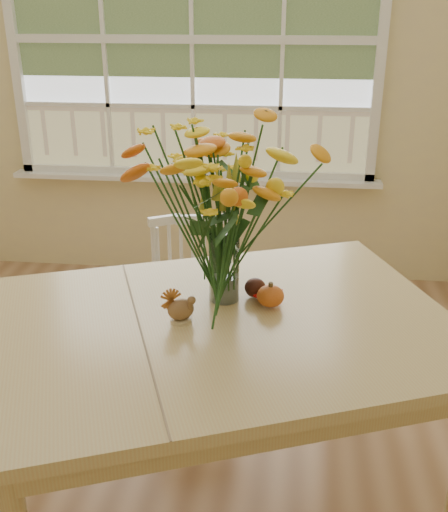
# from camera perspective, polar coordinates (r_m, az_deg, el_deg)

# --- Properties ---
(wall_back) EXTENTS (4.00, 0.02, 2.70)m
(wall_back) POSITION_cam_1_polar(r_m,az_deg,el_deg) (3.90, -2.93, 17.02)
(wall_back) COLOR beige
(wall_back) RESTS_ON floor
(window) EXTENTS (2.42, 0.12, 1.74)m
(window) POSITION_cam_1_polar(r_m,az_deg,el_deg) (3.85, -3.08, 19.64)
(window) COLOR silver
(window) RESTS_ON wall_back
(dining_table) EXTENTS (1.78, 1.54, 0.80)m
(dining_table) POSITION_cam_1_polar(r_m,az_deg,el_deg) (2.01, -0.06, -8.46)
(dining_table) COLOR tan
(dining_table) RESTS_ON floor
(windsor_chair) EXTENTS (0.46, 0.45, 0.85)m
(windsor_chair) POSITION_cam_1_polar(r_m,az_deg,el_deg) (2.79, -2.82, -4.22)
(windsor_chair) COLOR white
(windsor_chair) RESTS_ON floor
(flower_vase) EXTENTS (0.49, 0.49, 0.58)m
(flower_vase) POSITION_cam_1_polar(r_m,az_deg,el_deg) (1.96, 0.01, 5.09)
(flower_vase) COLOR white
(flower_vase) RESTS_ON dining_table
(pumpkin) EXTENTS (0.09, 0.09, 0.07)m
(pumpkin) POSITION_cam_1_polar(r_m,az_deg,el_deg) (2.03, 4.44, -3.92)
(pumpkin) COLOR #C64F17
(pumpkin) RESTS_ON dining_table
(turkey_figurine) EXTENTS (0.11, 0.10, 0.11)m
(turkey_figurine) POSITION_cam_1_polar(r_m,az_deg,el_deg) (1.94, -4.14, -5.10)
(turkey_figurine) COLOR #CCB78C
(turkey_figurine) RESTS_ON dining_table
(dark_gourd) EXTENTS (0.13, 0.08, 0.07)m
(dark_gourd) POSITION_cam_1_polar(r_m,az_deg,el_deg) (2.10, 2.98, -3.11)
(dark_gourd) COLOR #38160F
(dark_gourd) RESTS_ON dining_table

